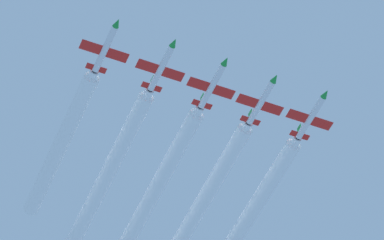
{
  "coord_description": "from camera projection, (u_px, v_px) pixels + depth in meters",
  "views": [
    {
      "loc": [
        53.1,
        120.25,
        2.23
      ],
      "look_at": [
        -0.04,
        -8.32,
        163.18
      ],
      "focal_mm": 117.61,
      "sensor_mm": 36.0,
      "label": 1
    }
  ],
  "objects": [
    {
      "name": "jet_far_right",
      "position": [
        106.0,
        47.0,
        202.76
      ],
      "size": [
        8.1,
        11.8,
        2.84
      ],
      "color": "silver"
    },
    {
      "name": "jet_inner_left",
      "position": [
        262.0,
        101.0,
        210.19
      ],
      "size": [
        8.1,
        11.8,
        2.84
      ],
      "color": "silver"
    },
    {
      "name": "jet_far_left",
      "position": [
        312.0,
        116.0,
        212.19
      ],
      "size": [
        8.1,
        11.8,
        2.84
      ],
      "color": "silver"
    },
    {
      "name": "smoke_trail_center",
      "position": [
        153.0,
        194.0,
        223.86
      ],
      "size": [
        2.77,
        43.8,
        2.77
      ],
      "color": "white"
    },
    {
      "name": "jet_center",
      "position": [
        213.0,
        84.0,
        207.39
      ],
      "size": [
        8.1,
        11.8,
        2.84
      ],
      "color": "silver"
    },
    {
      "name": "smoke_trail_inner_right",
      "position": [
        107.0,
        175.0,
        221.0
      ],
      "size": [
        2.77,
        41.76,
        2.77
      ],
      "color": "white"
    },
    {
      "name": "jet_inner_right",
      "position": [
        162.0,
        66.0,
        205.14
      ],
      "size": [
        8.1,
        11.8,
        2.84
      ],
      "color": "silver"
    },
    {
      "name": "smoke_trail_far_left",
      "position": [
        249.0,
        215.0,
        227.66
      ],
      "size": [
        2.77,
        40.46,
        2.77
      ],
      "color": "white"
    },
    {
      "name": "smoke_trail_far_right",
      "position": [
        61.0,
        144.0,
        216.46
      ],
      "size": [
        2.77,
        34.58,
        2.77
      ],
      "color": "white"
    },
    {
      "name": "smoke_trail_inner_left",
      "position": [
        209.0,
        191.0,
        223.91
      ],
      "size": [
        2.77,
        34.63,
        2.77
      ],
      "color": "white"
    }
  ]
}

